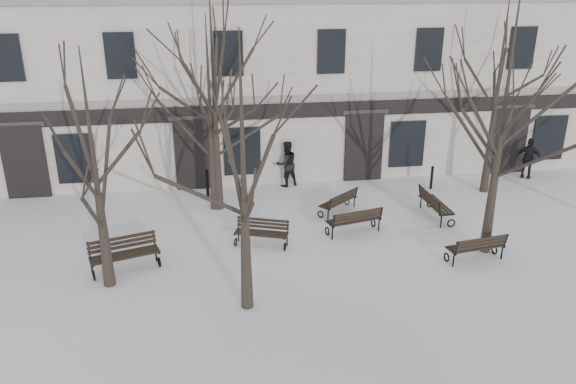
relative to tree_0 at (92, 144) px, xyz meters
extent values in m
plane|color=white|center=(5.94, -0.53, -4.14)|extent=(100.00, 100.00, 0.00)
cube|color=silver|center=(5.94, 12.47, 1.36)|extent=(40.00, 10.00, 11.00)
cube|color=gray|center=(5.94, 7.44, -0.54)|extent=(40.00, 0.12, 0.25)
cube|color=gray|center=(5.94, 7.44, 3.16)|extent=(40.00, 0.12, 0.25)
cube|color=black|center=(5.94, 7.43, -1.04)|extent=(40.00, 0.10, 0.60)
cube|color=black|center=(-4.06, 7.41, -2.69)|extent=(1.60, 0.22, 2.90)
cube|color=#2D2B28|center=(-4.06, 7.37, -1.19)|extent=(1.90, 0.08, 0.18)
cube|color=black|center=(-2.16, 7.42, -2.64)|extent=(1.50, 0.14, 2.00)
cube|color=black|center=(2.44, 7.41, -2.69)|extent=(1.60, 0.22, 2.90)
cube|color=#2D2B28|center=(2.44, 7.37, -1.19)|extent=(1.90, 0.08, 0.18)
cube|color=black|center=(4.34, 7.42, -2.64)|extent=(1.50, 0.14, 2.00)
cube|color=black|center=(9.44, 7.41, -2.69)|extent=(1.60, 0.22, 2.90)
cube|color=#2D2B28|center=(9.44, 7.37, -1.19)|extent=(1.90, 0.08, 0.18)
cube|color=black|center=(11.34, 7.42, -2.64)|extent=(1.50, 0.14, 2.00)
cube|color=black|center=(15.94, 7.41, -2.69)|extent=(1.60, 0.22, 2.90)
cube|color=#2D2B28|center=(15.94, 7.37, -1.19)|extent=(1.90, 0.08, 0.18)
cube|color=black|center=(17.84, 7.42, -2.64)|extent=(1.50, 0.14, 2.00)
cube|color=black|center=(-4.06, 7.42, 1.26)|extent=(1.10, 0.14, 1.70)
cube|color=black|center=(-0.06, 7.42, 1.26)|extent=(1.10, 0.14, 1.70)
cube|color=black|center=(3.94, 7.42, 1.26)|extent=(1.10, 0.14, 1.70)
cube|color=black|center=(7.94, 7.42, 1.26)|extent=(1.10, 0.14, 1.70)
cube|color=black|center=(11.94, 7.42, 1.26)|extent=(1.10, 0.14, 1.70)
cube|color=black|center=(15.94, 7.42, 1.26)|extent=(1.10, 0.14, 1.70)
cone|color=black|center=(0.00, 0.00, -2.75)|extent=(0.34, 0.34, 2.78)
cone|color=black|center=(3.76, -1.69, -2.64)|extent=(0.34, 0.34, 3.00)
cone|color=black|center=(11.49, 0.39, -2.41)|extent=(0.34, 0.34, 3.46)
cone|color=black|center=(3.11, 5.16, -2.66)|extent=(0.34, 0.34, 2.95)
cone|color=black|center=(3.28, 5.14, -2.42)|extent=(0.34, 0.34, 3.44)
cone|color=black|center=(13.95, 5.33, -2.51)|extent=(0.34, 0.34, 3.25)
torus|color=black|center=(-0.48, 0.31, -3.98)|extent=(0.15, 0.32, 0.32)
cylinder|color=black|center=(-0.59, 0.69, -3.89)|extent=(0.06, 0.06, 0.50)
cube|color=black|center=(-0.54, 0.50, -3.64)|extent=(0.23, 0.60, 0.06)
torus|color=black|center=(1.33, 0.86, -3.98)|extent=(0.15, 0.32, 0.32)
cylinder|color=black|center=(1.21, 1.24, -3.89)|extent=(0.06, 0.06, 0.50)
cube|color=black|center=(1.27, 1.05, -3.64)|extent=(0.23, 0.60, 0.06)
cube|color=black|center=(0.44, 0.54, -3.62)|extent=(1.94, 0.68, 0.04)
cube|color=black|center=(0.39, 0.69, -3.62)|extent=(1.94, 0.68, 0.04)
cube|color=black|center=(0.35, 0.84, -3.62)|extent=(1.94, 0.68, 0.04)
cube|color=black|center=(0.30, 0.99, -3.62)|extent=(1.94, 0.68, 0.04)
cube|color=black|center=(0.29, 1.03, -3.47)|extent=(1.92, 0.62, 0.10)
cube|color=black|center=(0.28, 1.06, -3.34)|extent=(1.92, 0.62, 0.10)
cube|color=black|center=(0.27, 1.08, -3.21)|extent=(1.92, 0.62, 0.10)
cylinder|color=black|center=(-0.62, 0.78, -3.42)|extent=(0.09, 0.16, 0.55)
cylinder|color=black|center=(1.18, 1.33, -3.42)|extent=(0.09, 0.16, 0.55)
torus|color=black|center=(8.51, 2.68, -3.99)|extent=(0.12, 0.31, 0.30)
cylinder|color=black|center=(8.60, 2.32, -3.90)|extent=(0.05, 0.05, 0.47)
cube|color=black|center=(8.56, 2.50, -3.67)|extent=(0.18, 0.57, 0.05)
torus|color=black|center=(6.79, 2.27, -3.99)|extent=(0.12, 0.31, 0.30)
cylinder|color=black|center=(6.88, 1.90, -3.90)|extent=(0.05, 0.05, 0.47)
cube|color=black|center=(6.83, 2.08, -3.67)|extent=(0.18, 0.57, 0.05)
cube|color=black|center=(7.64, 2.51, -3.65)|extent=(1.85, 0.53, 0.04)
cube|color=black|center=(7.67, 2.37, -3.65)|extent=(1.85, 0.53, 0.04)
cube|color=black|center=(7.71, 2.23, -3.65)|extent=(1.85, 0.53, 0.04)
cube|color=black|center=(7.74, 2.09, -3.65)|extent=(1.85, 0.53, 0.04)
cube|color=black|center=(7.75, 2.05, -3.51)|extent=(1.83, 0.47, 0.09)
cube|color=black|center=(7.76, 2.03, -3.39)|extent=(1.83, 0.47, 0.09)
cube|color=black|center=(7.76, 2.00, -3.26)|extent=(1.83, 0.47, 0.09)
cylinder|color=black|center=(8.62, 2.23, -3.46)|extent=(0.08, 0.15, 0.52)
cylinder|color=black|center=(6.90, 1.82, -3.46)|extent=(0.08, 0.15, 0.52)
torus|color=black|center=(11.69, 0.15, -4.00)|extent=(0.09, 0.30, 0.29)
cylinder|color=black|center=(11.75, -0.21, -3.91)|extent=(0.05, 0.05, 0.45)
cube|color=black|center=(11.72, -0.03, -3.68)|extent=(0.13, 0.55, 0.05)
torus|color=black|center=(10.00, -0.11, -4.00)|extent=(0.09, 0.30, 0.29)
cylinder|color=black|center=(10.06, -0.47, -3.91)|extent=(0.05, 0.05, 0.45)
cube|color=black|center=(10.03, -0.29, -3.68)|extent=(0.13, 0.55, 0.05)
cube|color=black|center=(10.84, 0.06, -3.66)|extent=(1.80, 0.36, 0.04)
cube|color=black|center=(10.86, -0.08, -3.66)|extent=(1.80, 0.36, 0.04)
cube|color=black|center=(10.88, -0.22, -3.66)|extent=(1.80, 0.36, 0.04)
cube|color=black|center=(10.90, -0.36, -3.66)|extent=(1.80, 0.36, 0.04)
cube|color=black|center=(10.91, -0.40, -3.53)|extent=(1.80, 0.31, 0.09)
cube|color=black|center=(10.91, -0.42, -3.41)|extent=(1.80, 0.31, 0.09)
cube|color=black|center=(10.92, -0.44, -3.29)|extent=(1.80, 0.31, 0.09)
cylinder|color=black|center=(11.76, -0.29, -3.48)|extent=(0.06, 0.15, 0.50)
cylinder|color=black|center=(10.07, -0.55, -3.48)|extent=(0.06, 0.15, 0.50)
torus|color=black|center=(3.68, 1.91, -4.00)|extent=(0.14, 0.28, 0.28)
cylinder|color=black|center=(3.80, 2.24, -3.92)|extent=(0.05, 0.05, 0.43)
cube|color=black|center=(3.74, 2.07, -3.71)|extent=(0.23, 0.51, 0.05)
torus|color=black|center=(5.21, 1.35, -4.00)|extent=(0.14, 0.28, 0.28)
cylinder|color=black|center=(5.33, 1.67, -3.92)|extent=(0.05, 0.05, 0.43)
cube|color=black|center=(5.27, 1.51, -3.71)|extent=(0.23, 0.51, 0.05)
cube|color=black|center=(4.43, 1.60, -3.69)|extent=(1.65, 0.68, 0.03)
cube|color=black|center=(4.48, 1.72, -3.69)|extent=(1.65, 0.68, 0.03)
cube|color=black|center=(4.53, 1.85, -3.69)|extent=(1.65, 0.68, 0.03)
cube|color=black|center=(4.57, 1.97, -3.69)|extent=(1.65, 0.68, 0.03)
cube|color=black|center=(4.59, 2.01, -3.56)|extent=(1.63, 0.63, 0.09)
cube|color=black|center=(4.59, 2.03, -3.45)|extent=(1.63, 0.63, 0.09)
cube|color=black|center=(4.60, 2.05, -3.33)|extent=(1.63, 0.63, 0.09)
cylinder|color=black|center=(3.83, 2.31, -3.51)|extent=(0.08, 0.14, 0.48)
cylinder|color=black|center=(5.36, 1.75, -3.51)|extent=(0.08, 0.14, 0.48)
torus|color=black|center=(8.09, 4.75, -4.00)|extent=(0.21, 0.24, 0.28)
cylinder|color=black|center=(8.31, 4.49, -3.92)|extent=(0.05, 0.05, 0.43)
cube|color=black|center=(8.20, 4.62, -3.71)|extent=(0.37, 0.43, 0.05)
torus|color=black|center=(6.85, 3.72, -4.00)|extent=(0.21, 0.24, 0.28)
cylinder|color=black|center=(7.07, 3.45, -3.92)|extent=(0.05, 0.05, 0.43)
cube|color=black|center=(6.96, 3.58, -3.71)|extent=(0.37, 0.43, 0.05)
cube|color=black|center=(7.45, 4.26, -3.69)|extent=(1.36, 1.16, 0.03)
cube|color=black|center=(7.53, 4.16, -3.69)|extent=(1.36, 1.16, 0.03)
cube|color=black|center=(7.62, 4.06, -3.69)|extent=(1.36, 1.16, 0.03)
cube|color=black|center=(7.71, 3.96, -3.69)|extent=(1.36, 1.16, 0.03)
cube|color=black|center=(7.73, 3.93, -3.57)|extent=(1.33, 1.12, 0.09)
cube|color=black|center=(7.74, 3.91, -3.45)|extent=(1.33, 1.12, 0.09)
cube|color=black|center=(7.76, 3.90, -3.34)|extent=(1.33, 1.12, 0.09)
cylinder|color=black|center=(8.36, 4.43, -3.52)|extent=(0.12, 0.13, 0.47)
cylinder|color=black|center=(7.12, 3.40, -3.52)|extent=(0.12, 0.13, 0.47)
torus|color=black|center=(11.18, 2.24, -3.99)|extent=(0.31, 0.06, 0.31)
cylinder|color=black|center=(10.80, 2.23, -3.90)|extent=(0.05, 0.05, 0.48)
cube|color=black|center=(10.99, 2.24, -3.66)|extent=(0.59, 0.06, 0.05)
torus|color=black|center=(11.15, 4.05, -3.99)|extent=(0.31, 0.06, 0.31)
cylinder|color=black|center=(10.76, 4.04, -3.90)|extent=(0.05, 0.05, 0.48)
cube|color=black|center=(10.96, 4.05, -3.66)|extent=(0.59, 0.06, 0.05)
cube|color=black|center=(11.21, 3.15, -3.64)|extent=(0.13, 1.92, 0.04)
cube|color=black|center=(11.06, 3.14, -3.64)|extent=(0.13, 1.92, 0.04)
cube|color=black|center=(10.91, 3.14, -3.64)|extent=(0.13, 1.92, 0.04)
cube|color=black|center=(10.76, 3.14, -3.64)|extent=(0.13, 1.92, 0.04)
cube|color=black|center=(10.72, 3.14, -3.50)|extent=(0.07, 1.92, 0.10)
cube|color=black|center=(10.70, 3.14, -3.37)|extent=(0.07, 1.92, 0.10)
cube|color=black|center=(10.67, 3.14, -3.24)|extent=(0.07, 1.92, 0.10)
cylinder|color=black|center=(10.71, 2.23, -3.45)|extent=(0.15, 0.05, 0.53)
cylinder|color=black|center=(10.68, 4.04, -3.45)|extent=(0.15, 0.05, 0.53)
cylinder|color=black|center=(2.87, 6.29, -3.60)|extent=(0.13, 0.13, 1.07)
sphere|color=black|center=(2.87, 6.29, -3.04)|extent=(0.15, 0.15, 0.15)
cylinder|color=black|center=(11.92, 5.91, -3.69)|extent=(0.11, 0.11, 0.90)
sphere|color=black|center=(11.92, 5.91, -3.22)|extent=(0.13, 0.13, 0.13)
imported|color=black|center=(6.12, 7.16, -4.14)|extent=(1.11, 0.98, 1.91)
imported|color=black|center=(16.46, 6.51, -4.14)|extent=(1.10, 0.97, 1.78)
camera|label=1|loc=(2.93, -14.47, 4.09)|focal=35.00mm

